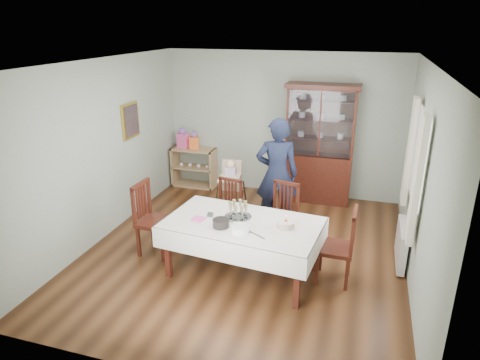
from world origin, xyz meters
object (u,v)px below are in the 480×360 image
at_px(woman, 277,175).
at_px(dining_table, 242,248).
at_px(sideboard, 194,167).
at_px(gift_bag_orange, 194,141).
at_px(chair_end_right, 335,260).
at_px(china_cabinet, 320,143).
at_px(gift_bag_pink, 183,139).
at_px(chair_end_left, 156,232).
at_px(high_chair, 231,195).
at_px(chair_far_left, 226,221).
at_px(champagne_tray, 238,213).
at_px(birthday_cake, 286,225).
at_px(chair_far_right, 280,227).

bearing_deg(woman, dining_table, 71.25).
xyz_separation_m(sideboard, gift_bag_orange, (0.03, -0.02, 0.55)).
bearing_deg(gift_bag_orange, chair_end_right, -40.99).
bearing_deg(china_cabinet, dining_table, -102.37).
bearing_deg(sideboard, gift_bag_pink, -174.61).
distance_m(chair_end_left, high_chair, 1.62).
relative_size(chair_far_left, woman, 0.50).
relative_size(dining_table, chair_end_left, 1.98).
xyz_separation_m(champagne_tray, gift_bag_pink, (-1.99, 2.73, 0.15)).
height_order(dining_table, champagne_tray, champagne_tray).
bearing_deg(chair_end_right, china_cabinet, -166.68).
relative_size(woman, birthday_cake, 7.15).
relative_size(dining_table, gift_bag_pink, 5.24).
bearing_deg(dining_table, gift_bag_pink, 126.37).
bearing_deg(sideboard, champagne_tray, -57.02).
relative_size(sideboard, chair_end_right, 0.89).
bearing_deg(china_cabinet, sideboard, 179.51).
distance_m(china_cabinet, sideboard, 2.60).
relative_size(china_cabinet, woman, 1.19).
bearing_deg(champagne_tray, high_chair, 111.33).
bearing_deg(woman, chair_end_left, 27.29).
bearing_deg(high_chair, chair_far_right, -42.40).
distance_m(chair_far_left, gift_bag_orange, 2.41).
bearing_deg(chair_end_right, high_chair, -126.61).
height_order(china_cabinet, champagne_tray, china_cabinet).
bearing_deg(birthday_cake, champagne_tray, 169.75).
xyz_separation_m(dining_table, chair_far_left, (-0.55, 0.93, -0.11)).
xyz_separation_m(sideboard, chair_end_left, (0.51, -2.68, -0.08)).
height_order(woman, gift_bag_pink, woman).
xyz_separation_m(dining_table, gift_bag_pink, (-2.09, 2.84, 0.59)).
bearing_deg(gift_bag_orange, china_cabinet, -0.04).
relative_size(champagne_tray, gift_bag_orange, 1.05).
bearing_deg(high_chair, sideboard, 127.25).
distance_m(china_cabinet, chair_end_right, 2.83).
xyz_separation_m(dining_table, gift_bag_orange, (-1.85, 2.84, 0.57)).
height_order(dining_table, chair_end_left, chair_end_left).
relative_size(dining_table, sideboard, 2.34).
height_order(chair_far_left, birthday_cake, birthday_cake).
bearing_deg(dining_table, chair_far_left, 120.48).
height_order(dining_table, woman, woman).
height_order(china_cabinet, gift_bag_orange, china_cabinet).
xyz_separation_m(chair_end_right, woman, (-1.07, 1.29, 0.61)).
bearing_deg(gift_bag_orange, chair_far_right, -41.23).
bearing_deg(dining_table, high_chair, 112.88).
xyz_separation_m(sideboard, chair_far_left, (1.33, -1.93, -0.13)).
distance_m(chair_end_right, gift_bag_orange, 4.08).
relative_size(chair_end_right, champagne_tray, 2.84).
relative_size(sideboard, chair_far_left, 0.98).
bearing_deg(birthday_cake, dining_table, 179.22).
xyz_separation_m(woman, champagne_tray, (-0.22, -1.37, -0.09)).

